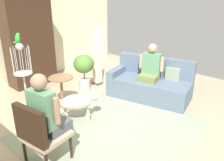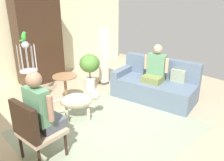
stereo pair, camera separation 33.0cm
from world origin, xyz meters
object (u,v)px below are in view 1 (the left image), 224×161
(armchair, at_px, (39,132))
(armoire_cabinet, at_px, (29,43))
(dog, at_px, (78,102))
(parrot, at_px, (17,38))
(person_on_couch, at_px, (151,66))
(person_on_armchair, at_px, (45,110))
(potted_plant, at_px, (84,67))
(round_end_table, at_px, (61,86))
(bird_cage_stand, at_px, (24,78))
(couch, at_px, (150,84))
(column_lamp, at_px, (97,58))

(armchair, xyz_separation_m, armoire_cabinet, (1.56, 2.99, 0.53))
(dog, height_order, parrot, parrot)
(armchair, distance_m, dog, 1.26)
(person_on_couch, bearing_deg, dog, 168.38)
(person_on_couch, relative_size, armoire_cabinet, 0.37)
(person_on_armchair, bearing_deg, potted_plant, 37.91)
(armchair, xyz_separation_m, round_end_table, (1.31, 1.33, -0.12))
(round_end_table, xyz_separation_m, armoire_cabinet, (0.25, 1.66, 0.65))
(potted_plant, bearing_deg, dog, -135.20)
(bird_cage_stand, xyz_separation_m, parrot, (-0.01, 0.00, 0.83))
(person_on_armchair, xyz_separation_m, parrot, (0.59, 1.79, 0.67))
(couch, bearing_deg, armoire_cabinet, 116.92)
(armchair, bearing_deg, armoire_cabinet, 62.45)
(person_on_couch, xyz_separation_m, dog, (-1.81, 0.37, -0.36))
(couch, xyz_separation_m, armchair, (-2.97, -0.20, 0.24))
(couch, distance_m, person_on_couch, 0.45)
(couch, height_order, bird_cage_stand, bird_cage_stand)
(armchair, xyz_separation_m, column_lamp, (2.69, 1.67, 0.17))
(person_on_armchair, distance_m, parrot, 2.00)
(person_on_couch, distance_m, potted_plant, 1.62)
(dog, distance_m, armoire_cabinet, 2.57)
(column_lamp, xyz_separation_m, armoire_cabinet, (-1.13, 1.32, 0.36))
(armchair, bearing_deg, potted_plant, 36.34)
(couch, distance_m, parrot, 2.99)
(couch, xyz_separation_m, person_on_armchair, (-2.82, -0.18, 0.50))
(armchair, distance_m, parrot, 2.17)
(dog, relative_size, parrot, 4.08)
(person_on_armchair, xyz_separation_m, potted_plant, (2.04, 1.59, -0.21))
(parrot, relative_size, armoire_cabinet, 0.09)
(armchair, height_order, dog, armchair)
(couch, bearing_deg, column_lamp, 101.04)
(person_on_couch, xyz_separation_m, person_on_armchair, (-2.79, -0.16, 0.05))
(bird_cage_stand, bearing_deg, column_lamp, -4.33)
(bird_cage_stand, bearing_deg, person_on_couch, -36.78)
(person_on_couch, height_order, person_on_armchair, person_on_armchair)
(person_on_couch, bearing_deg, potted_plant, 117.47)
(armchair, distance_m, person_on_armchair, 0.30)
(person_on_couch, distance_m, round_end_table, 2.01)
(armoire_cabinet, bearing_deg, dog, -100.16)
(person_on_armchair, height_order, round_end_table, person_on_armchair)
(person_on_armchair, distance_m, bird_cage_stand, 1.90)
(parrot, bearing_deg, bird_cage_stand, -0.00)
(person_on_couch, distance_m, column_lamp, 1.51)
(potted_plant, height_order, armoire_cabinet, armoire_cabinet)
(round_end_table, xyz_separation_m, bird_cage_stand, (-0.57, 0.48, 0.21))
(couch, xyz_separation_m, dog, (-1.85, 0.35, 0.09))
(couch, relative_size, armchair, 2.05)
(armchair, height_order, armoire_cabinet, armoire_cabinet)
(round_end_table, distance_m, potted_plant, 0.93)
(bird_cage_stand, bearing_deg, armchair, -112.42)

